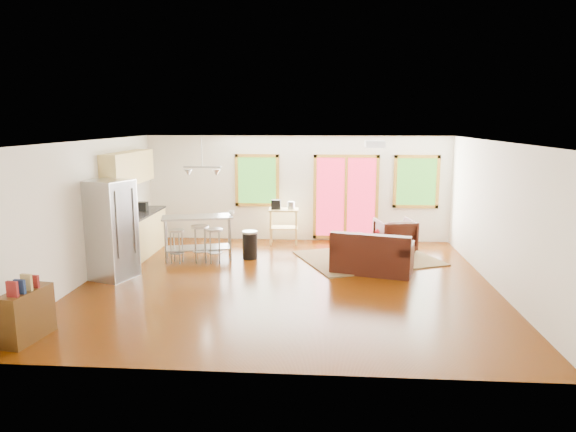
# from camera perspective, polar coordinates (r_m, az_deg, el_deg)

# --- Properties ---
(floor) EXTENTS (7.50, 7.00, 0.02)m
(floor) POSITION_cam_1_polar(r_m,az_deg,el_deg) (9.62, -0.13, -7.43)
(floor) COLOR #3D1801
(floor) RESTS_ON ground
(ceiling) EXTENTS (7.50, 7.00, 0.02)m
(ceiling) POSITION_cam_1_polar(r_m,az_deg,el_deg) (9.16, -0.14, 8.36)
(ceiling) COLOR white
(ceiling) RESTS_ON ground
(back_wall) EXTENTS (7.50, 0.02, 2.60)m
(back_wall) POSITION_cam_1_polar(r_m,az_deg,el_deg) (12.76, 1.05, 3.07)
(back_wall) COLOR white
(back_wall) RESTS_ON ground
(left_wall) EXTENTS (0.02, 7.00, 2.60)m
(left_wall) POSITION_cam_1_polar(r_m,az_deg,el_deg) (10.28, -21.52, 0.52)
(left_wall) COLOR white
(left_wall) RESTS_ON ground
(right_wall) EXTENTS (0.02, 7.00, 2.60)m
(right_wall) POSITION_cam_1_polar(r_m,az_deg,el_deg) (9.77, 22.43, -0.04)
(right_wall) COLOR white
(right_wall) RESTS_ON ground
(front_wall) EXTENTS (7.50, 0.02, 2.60)m
(front_wall) POSITION_cam_1_polar(r_m,az_deg,el_deg) (5.89, -2.70, -5.82)
(front_wall) COLOR white
(front_wall) RESTS_ON ground
(window_left) EXTENTS (1.10, 0.05, 1.30)m
(window_left) POSITION_cam_1_polar(r_m,az_deg,el_deg) (12.78, -3.46, 3.97)
(window_left) COLOR #255117
(window_left) RESTS_ON back_wall
(french_doors) EXTENTS (1.60, 0.05, 2.10)m
(french_doors) POSITION_cam_1_polar(r_m,az_deg,el_deg) (12.73, 6.43, 2.08)
(french_doors) COLOR #A7192F
(french_doors) RESTS_ON back_wall
(window_right) EXTENTS (1.10, 0.05, 1.30)m
(window_right) POSITION_cam_1_polar(r_m,az_deg,el_deg) (12.86, 14.08, 3.72)
(window_right) COLOR #255117
(window_right) RESTS_ON back_wall
(rug) EXTENTS (3.35, 3.01, 0.03)m
(rug) POSITION_cam_1_polar(r_m,az_deg,el_deg) (11.33, 8.86, -4.65)
(rug) COLOR #47643B
(rug) RESTS_ON floor
(loveseat) EXTENTS (1.72, 1.24, 0.83)m
(loveseat) POSITION_cam_1_polar(r_m,az_deg,el_deg) (10.30, 9.32, -4.41)
(loveseat) COLOR black
(loveseat) RESTS_ON floor
(coffee_table) EXTENTS (1.18, 0.90, 0.42)m
(coffee_table) POSITION_cam_1_polar(r_m,az_deg,el_deg) (11.21, 9.95, -3.02)
(coffee_table) COLOR #3D240B
(coffee_table) RESTS_ON floor
(armchair) EXTENTS (0.96, 0.92, 0.83)m
(armchair) POSITION_cam_1_polar(r_m,az_deg,el_deg) (12.00, 11.78, -1.92)
(armchair) COLOR black
(armchair) RESTS_ON floor
(ottoman) EXTENTS (0.62, 0.62, 0.37)m
(ottoman) POSITION_cam_1_polar(r_m,az_deg,el_deg) (11.97, 6.94, -2.93)
(ottoman) COLOR black
(ottoman) RESTS_ON floor
(vase) EXTENTS (0.17, 0.18, 0.28)m
(vase) POSITION_cam_1_polar(r_m,az_deg,el_deg) (11.13, 9.88, -2.36)
(vase) COLOR silver
(vase) RESTS_ON coffee_table
(book) EXTENTS (0.19, 0.08, 0.26)m
(book) POSITION_cam_1_polar(r_m,az_deg,el_deg) (11.07, 11.90, -2.37)
(book) COLOR maroon
(book) RESTS_ON coffee_table
(cabinets) EXTENTS (0.64, 2.24, 2.30)m
(cabinets) POSITION_cam_1_polar(r_m,az_deg,el_deg) (11.78, -16.66, 0.17)
(cabinets) COLOR #DABB68
(cabinets) RESTS_ON floor
(refrigerator) EXTENTS (0.95, 0.94, 1.88)m
(refrigerator) POSITION_cam_1_polar(r_m,az_deg,el_deg) (10.24, -19.10, -1.43)
(refrigerator) COLOR #B7BABC
(refrigerator) RESTS_ON floor
(island) EXTENTS (1.60, 0.95, 0.95)m
(island) POSITION_cam_1_polar(r_m,az_deg,el_deg) (11.21, -9.98, -1.50)
(island) COLOR #B7BABC
(island) RESTS_ON floor
(cup) EXTENTS (0.14, 0.12, 0.12)m
(cup) POSITION_cam_1_polar(r_m,az_deg,el_deg) (11.20, -6.29, 0.46)
(cup) COLOR white
(cup) RESTS_ON island
(bar_stool_a) EXTENTS (0.36, 0.36, 0.72)m
(bar_stool_a) POSITION_cam_1_polar(r_m,az_deg,el_deg) (11.01, -12.30, -2.43)
(bar_stool_a) COLOR #B7BABC
(bar_stool_a) RESTS_ON floor
(bar_stool_b) EXTENTS (0.47, 0.47, 0.79)m
(bar_stool_b) POSITION_cam_1_polar(r_m,az_deg,el_deg) (10.97, -9.75, -2.10)
(bar_stool_b) COLOR #B7BABC
(bar_stool_b) RESTS_ON floor
(bar_stool_c) EXTENTS (0.41, 0.41, 0.73)m
(bar_stool_c) POSITION_cam_1_polar(r_m,az_deg,el_deg) (10.89, -8.15, -2.38)
(bar_stool_c) COLOR #B7BABC
(bar_stool_c) RESTS_ON floor
(trash_can) EXTENTS (0.43, 0.43, 0.61)m
(trash_can) POSITION_cam_1_polar(r_m,az_deg,el_deg) (11.18, -4.25, -3.20)
(trash_can) COLOR black
(trash_can) RESTS_ON floor
(kitchen_cart) EXTENTS (0.73, 0.49, 1.09)m
(kitchen_cart) POSITION_cam_1_polar(r_m,az_deg,el_deg) (12.36, -0.60, 0.23)
(kitchen_cart) COLOR #DABB68
(kitchen_cart) RESTS_ON floor
(bookshelf) EXTENTS (0.42, 0.83, 0.93)m
(bookshelf) POSITION_cam_1_polar(r_m,az_deg,el_deg) (7.95, -27.03, -9.68)
(bookshelf) COLOR #3D240B
(bookshelf) RESTS_ON floor
(ceiling_flush) EXTENTS (0.35, 0.35, 0.12)m
(ceiling_flush) POSITION_cam_1_polar(r_m,az_deg,el_deg) (9.78, 9.62, 7.89)
(ceiling_flush) COLOR white
(ceiling_flush) RESTS_ON ceiling
(pendant_light) EXTENTS (0.80, 0.18, 0.79)m
(pendant_light) POSITION_cam_1_polar(r_m,az_deg,el_deg) (10.98, -9.51, 4.86)
(pendant_light) COLOR gray
(pendant_light) RESTS_ON ceiling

